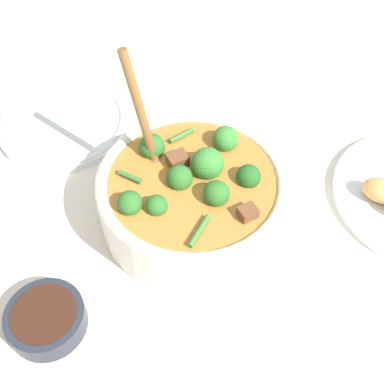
% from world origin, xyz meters
% --- Properties ---
extents(ground_plane, '(4.00, 4.00, 0.00)m').
position_xyz_m(ground_plane, '(0.00, 0.00, 0.00)').
color(ground_plane, silver).
extents(stew_bowl, '(0.25, 0.25, 0.24)m').
position_xyz_m(stew_bowl, '(0.00, 0.00, 0.05)').
color(stew_bowl, white).
rests_on(stew_bowl, ground_plane).
extents(condiment_bowl, '(0.09, 0.09, 0.03)m').
position_xyz_m(condiment_bowl, '(-0.13, 0.20, 0.02)').
color(condiment_bowl, '#232833').
rests_on(condiment_bowl, ground_plane).
extents(empty_plate, '(0.21, 0.21, 0.02)m').
position_xyz_m(empty_plate, '(0.22, 0.17, 0.01)').
color(empty_plate, white).
rests_on(empty_plate, ground_plane).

